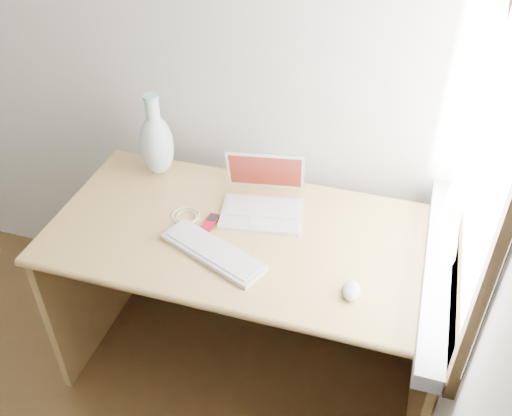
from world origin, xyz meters
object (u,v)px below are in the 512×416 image
(external_keyboard, at_px, (213,252))
(vase, at_px, (156,143))
(laptop, at_px, (264,199))
(desk, at_px, (255,261))

(external_keyboard, distance_m, vase, 0.57)
(external_keyboard, xyz_separation_m, vase, (-0.38, 0.40, 0.13))
(laptop, bearing_deg, external_keyboard, -118.67)
(laptop, relative_size, vase, 0.94)
(laptop, distance_m, external_keyboard, 0.31)
(laptop, height_order, external_keyboard, laptop)
(desk, relative_size, vase, 4.12)
(vase, bearing_deg, desk, -20.57)
(desk, xyz_separation_m, laptop, (0.02, 0.06, 0.26))
(desk, bearing_deg, external_keyboard, -109.93)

